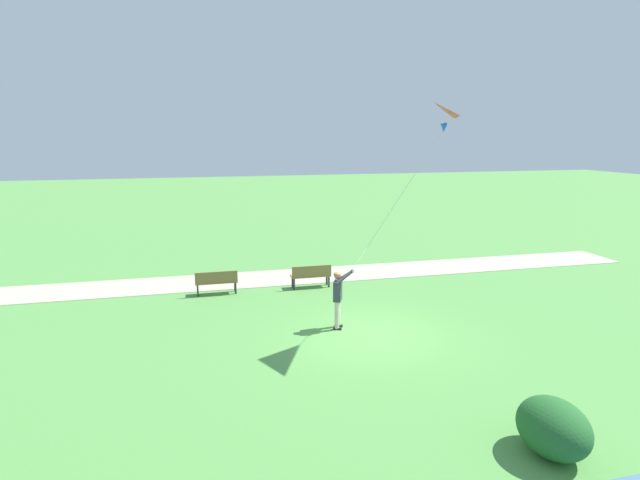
{
  "coord_description": "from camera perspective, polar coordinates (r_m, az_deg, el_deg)",
  "views": [
    {
      "loc": [
        -13.38,
        4.95,
        5.65
      ],
      "look_at": [
        0.34,
        1.37,
        2.78
      ],
      "focal_mm": 29.15,
      "sensor_mm": 36.0,
      "label": 1
    }
  ],
  "objects": [
    {
      "name": "ground_plane",
      "position": [
        15.35,
        5.37,
        -10.23
      ],
      "size": [
        120.0,
        120.0,
        0.0
      ],
      "primitive_type": "plane",
      "color": "#569947"
    },
    {
      "name": "walkway_path",
      "position": [
        21.01,
        -6.02,
        -4.21
      ],
      "size": [
        2.74,
        32.02,
        0.02
      ],
      "primitive_type": "cube",
      "rotation": [
        0.0,
        0.0,
        -0.01
      ],
      "color": "#B7AD99",
      "rests_on": "ground"
    },
    {
      "name": "person_kite_flyer",
      "position": [
        15.39,
        2.04,
        -5.99
      ],
      "size": [
        0.5,
        0.63,
        1.83
      ],
      "color": "#232328",
      "rests_on": "ground"
    },
    {
      "name": "flying_kite",
      "position": [
        14.54,
        12.34,
        12.85
      ],
      "size": [
        1.68,
        2.52,
        4.63
      ],
      "color": "red"
    },
    {
      "name": "park_bench_near_walkway",
      "position": [
        19.55,
        -0.99,
        -3.81
      ],
      "size": [
        0.46,
        1.5,
        0.88
      ],
      "color": "olive",
      "rests_on": "ground"
    },
    {
      "name": "park_bench_far_walkway",
      "position": [
        19.1,
        -11.31,
        -4.41
      ],
      "size": [
        0.46,
        1.5,
        0.88
      ],
      "color": "olive",
      "rests_on": "ground"
    },
    {
      "name": "lakeside_shrub",
      "position": [
        10.72,
        24.24,
        -18.28
      ],
      "size": [
        1.46,
        1.17,
        1.04
      ],
      "primitive_type": "ellipsoid",
      "color": "#236028",
      "rests_on": "ground"
    }
  ]
}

